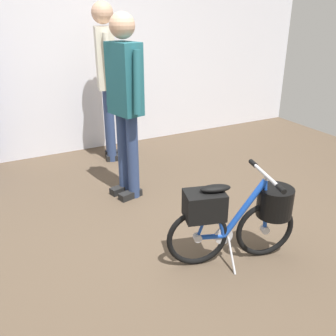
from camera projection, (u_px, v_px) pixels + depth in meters
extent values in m
plane|color=brown|center=(163.00, 238.00, 3.09)|extent=(6.96, 6.96, 0.00)
cube|color=silver|center=(71.00, 31.00, 4.47)|extent=(6.96, 0.10, 3.00)
torus|color=black|center=(265.00, 229.00, 2.80)|extent=(0.45, 0.16, 0.46)
cylinder|color=#B7B7BC|center=(265.00, 229.00, 2.80)|extent=(0.07, 0.06, 0.06)
torus|color=black|center=(197.00, 238.00, 2.70)|extent=(0.45, 0.16, 0.46)
cylinder|color=#B7B7BC|center=(197.00, 238.00, 2.70)|extent=(0.07, 0.06, 0.06)
cylinder|color=#1947B2|center=(211.00, 237.00, 2.72)|extent=(0.20, 0.09, 0.05)
cylinder|color=#1947B2|center=(244.00, 209.00, 2.68)|extent=(0.32, 0.13, 0.45)
cylinder|color=#1947B2|center=(220.00, 214.00, 2.66)|extent=(0.12, 0.07, 0.39)
cylinder|color=#1947B2|center=(211.00, 237.00, 2.72)|extent=(0.20, 0.08, 0.04)
cylinder|color=#1947B2|center=(265.00, 206.00, 2.71)|extent=(0.08, 0.05, 0.42)
cylinder|color=#1947B2|center=(206.00, 215.00, 2.63)|extent=(0.14, 0.06, 0.37)
ellipsoid|color=black|center=(215.00, 188.00, 2.57)|extent=(0.24, 0.15, 0.05)
cylinder|color=#B7B7BC|center=(266.00, 178.00, 2.62)|extent=(0.03, 0.03, 0.04)
cylinder|color=#B7B7BC|center=(266.00, 175.00, 2.61)|extent=(0.14, 0.43, 0.03)
cylinder|color=black|center=(281.00, 189.00, 2.41)|extent=(0.06, 0.10, 0.04)
cylinder|color=black|center=(253.00, 163.00, 2.81)|extent=(0.06, 0.10, 0.04)
cylinder|color=#B7B7BC|center=(224.00, 236.00, 2.74)|extent=(0.14, 0.05, 0.14)
cylinder|color=#B7B7BC|center=(232.00, 255.00, 2.71)|extent=(0.07, 0.19, 0.22)
cylinder|color=black|center=(275.00, 202.00, 2.72)|extent=(0.32, 0.32, 0.22)
cube|color=black|center=(204.00, 205.00, 2.60)|extent=(0.32, 0.27, 0.20)
cylinder|color=navy|center=(123.00, 153.00, 3.72)|extent=(0.11, 0.11, 0.84)
cube|color=black|center=(121.00, 189.00, 3.85)|extent=(0.25, 0.15, 0.07)
cylinder|color=navy|center=(133.00, 158.00, 3.61)|extent=(0.11, 0.11, 0.84)
cube|color=black|center=(130.00, 195.00, 3.74)|extent=(0.25, 0.15, 0.07)
cube|color=#23606B|center=(125.00, 79.00, 3.37)|extent=(0.27, 0.36, 0.65)
cylinder|color=#23606B|center=(110.00, 77.00, 3.51)|extent=(0.12, 0.10, 0.55)
cylinder|color=#23606B|center=(137.00, 83.00, 3.22)|extent=(0.12, 0.13, 0.55)
sphere|color=tan|center=(122.00, 25.00, 3.19)|extent=(0.23, 0.23, 0.23)
cylinder|color=navy|center=(110.00, 126.00, 4.49)|extent=(0.11, 0.11, 0.89)
cube|color=black|center=(116.00, 157.00, 4.66)|extent=(0.25, 0.14, 0.07)
cylinder|color=navy|center=(109.00, 123.00, 4.63)|extent=(0.11, 0.11, 0.89)
cube|color=black|center=(115.00, 153.00, 4.80)|extent=(0.25, 0.14, 0.07)
cube|color=beige|center=(105.00, 58.00, 4.25)|extent=(0.27, 0.36, 0.68)
cylinder|color=beige|center=(108.00, 61.00, 4.06)|extent=(0.12, 0.13, 0.58)
cylinder|color=beige|center=(105.00, 56.00, 4.44)|extent=(0.12, 0.10, 0.58)
sphere|color=tan|center=(102.00, 13.00, 4.06)|extent=(0.24, 0.24, 0.24)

